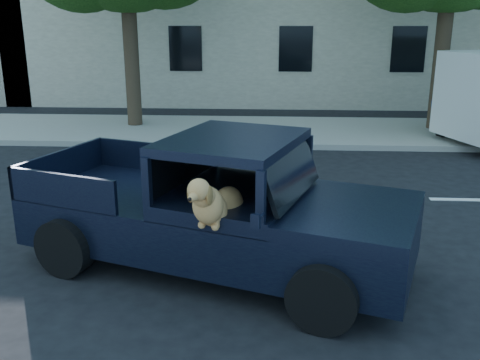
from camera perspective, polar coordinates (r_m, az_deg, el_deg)
The scene contains 4 objects.
ground at distance 7.18m, azimuth 1.65°, elevation -10.47°, with size 120.00×120.00×0.00m, color black.
far_sidewalk at distance 15.90m, azimuth 2.72°, elevation 5.25°, with size 60.00×4.00×0.15m, color gray.
lane_stripes at distance 10.47m, azimuth 13.27°, elevation -1.86°, with size 21.60×0.14×0.01m, color silver, non-canonical shape.
pickup_truck at distance 7.29m, azimuth -3.25°, elevation -4.66°, with size 5.54×3.57×1.85m.
Camera 1 is at (0.18, -6.37, 3.31)m, focal length 40.00 mm.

